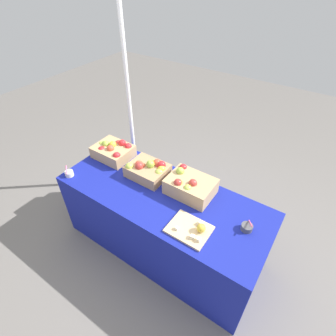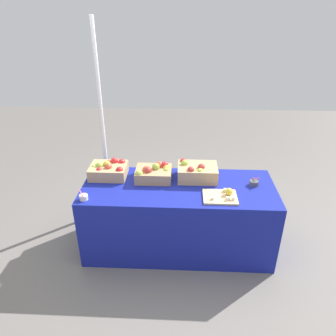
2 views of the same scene
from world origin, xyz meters
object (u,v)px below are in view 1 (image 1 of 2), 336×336
object	(u,v)px
sample_bowl_near	(247,227)
tent_pole	(129,102)
apple_crate_right	(190,186)
sample_bowl_mid	(69,173)
apple_crate_left	(113,150)
apple_crate_middle	(148,169)
cutting_board_front	(191,229)

from	to	relation	value
sample_bowl_near	tent_pole	distance (m)	1.75
apple_crate_right	sample_bowl_mid	world-z (taller)	apple_crate_right
apple_crate_left	sample_bowl_mid	size ratio (longest dim) A/B	3.79
apple_crate_middle	apple_crate_right	world-z (taller)	apple_crate_right
apple_crate_middle	sample_bowl_mid	size ratio (longest dim) A/B	3.67
apple_crate_right	sample_bowl_mid	bearing A→B (deg)	-157.13
apple_crate_middle	tent_pole	bearing A→B (deg)	141.62
apple_crate_right	tent_pole	distance (m)	1.19
apple_crate_left	tent_pole	world-z (taller)	tent_pole
apple_crate_left	apple_crate_middle	bearing A→B (deg)	-4.41
apple_crate_left	sample_bowl_mid	xyz separation A→B (m)	(-0.13, -0.46, -0.05)
cutting_board_front	apple_crate_right	bearing A→B (deg)	122.72
sample_bowl_near	tent_pole	xyz separation A→B (m)	(-1.61, 0.57, 0.36)
apple_crate_middle	sample_bowl_near	bearing A→B (deg)	-4.76
cutting_board_front	sample_bowl_mid	size ratio (longest dim) A/B	3.20
tent_pole	apple_crate_left	bearing A→B (deg)	-73.44
apple_crate_left	sample_bowl_mid	distance (m)	0.48
apple_crate_right	tent_pole	size ratio (longest dim) A/B	0.18
apple_crate_right	sample_bowl_near	world-z (taller)	apple_crate_right
tent_pole	sample_bowl_mid	bearing A→B (deg)	-89.79
apple_crate_left	apple_crate_middle	distance (m)	0.48
cutting_board_front	tent_pole	world-z (taller)	tent_pole
apple_crate_right	tent_pole	bearing A→B (deg)	155.90
tent_pole	apple_crate_right	bearing A→B (deg)	-24.10
apple_crate_middle	apple_crate_right	xyz separation A→B (m)	(0.43, 0.02, 0.01)
cutting_board_front	sample_bowl_near	world-z (taller)	sample_bowl_near
apple_crate_left	tent_pole	distance (m)	0.56
tent_pole	apple_crate_middle	bearing A→B (deg)	-38.38
cutting_board_front	apple_crate_middle	bearing A→B (deg)	153.46
apple_crate_left	cutting_board_front	bearing A→B (deg)	-17.75
tent_pole	sample_bowl_near	bearing A→B (deg)	-19.52
apple_crate_middle	apple_crate_right	distance (m)	0.43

